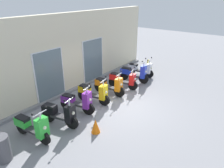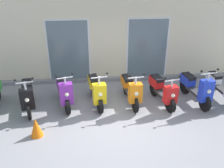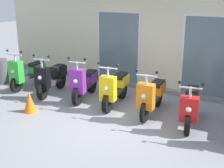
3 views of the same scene
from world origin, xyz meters
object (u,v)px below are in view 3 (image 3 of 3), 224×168
Objects in this scene: scooter_green at (27,72)px; scooter_purple at (84,82)px; scooter_black at (51,77)px; scooter_orange at (152,95)px; traffic_cone at (30,102)px; scooter_red at (190,105)px; trash_bin at (0,71)px; scooter_yellow at (115,88)px.

scooter_green is 1.02× the size of scooter_purple.
scooter_black is at bearing -170.58° from scooter_purple.
scooter_green is 2.12m from scooter_purple.
traffic_cone is at bearing -151.31° from scooter_orange.
scooter_black is at bearing -4.66° from scooter_green.
scooter_red is (5.16, -0.05, -0.02)m from scooter_green.
traffic_cone is (-0.61, -1.48, -0.21)m from scooter_purple.
scooter_green is 1.11m from trash_bin.
scooter_yellow is 3.07× the size of traffic_cone.
scooter_red is 1.93× the size of trash_bin.
scooter_orange reaches higher than traffic_cone.
scooter_yellow reaches higher than scooter_black.
scooter_yellow is (3.11, 0.10, -0.01)m from scooter_green.
scooter_purple reaches higher than scooter_yellow.
scooter_yellow is 4.21m from trash_bin.
trash_bin is (-6.25, -0.08, -0.07)m from scooter_red.
scooter_yellow is at bearing 178.07° from scooter_orange.
scooter_red is at bearing -6.28° from scooter_orange.
scooter_yellow reaches higher than scooter_green.
scooter_purple reaches higher than scooter_green.
scooter_red is at bearing 20.30° from traffic_cone.
scooter_purple is at bearing 9.42° from scooter_black.
trash_bin is at bearing -179.26° from scooter_red.
trash_bin is (-2.61, 1.27, 0.14)m from traffic_cone.
scooter_black is at bearing -179.43° from scooter_red.
scooter_black is at bearing 108.87° from traffic_cone.
scooter_orange is 3.16× the size of traffic_cone.
trash_bin is at bearing -176.93° from scooter_yellow.
scooter_orange is at bearing 28.69° from traffic_cone.
scooter_green reaches higher than trash_bin.
scooter_green is 2.07m from traffic_cone.
trash_bin is at bearing -178.93° from scooter_black.
scooter_purple is 1.01× the size of scooter_red.
scooter_green is 5.16m from scooter_red.
scooter_purple is 2.97× the size of traffic_cone.
scooter_black is 2.17m from trash_bin.
scooter_yellow is (0.98, 0.01, 0.01)m from scooter_purple.
scooter_yellow is 1.04× the size of scooter_red.
scooter_red is at bearing -0.51° from scooter_green.
trash_bin is (-1.10, -0.13, -0.09)m from scooter_green.
scooter_yellow is at bearing 1.81° from scooter_green.
scooter_green reaches higher than traffic_cone.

